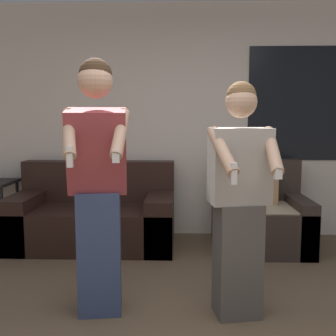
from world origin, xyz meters
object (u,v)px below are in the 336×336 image
at_px(armchair, 260,218).
at_px(person_right, 239,200).
at_px(couch, 95,217).
at_px(person_left, 98,185).

xyz_separation_m(armchair, person_right, (-0.45, -1.51, 0.50)).
bearing_deg(armchair, person_right, -106.67).
bearing_deg(couch, person_left, -76.31).
bearing_deg(couch, armchair, -1.11).
relative_size(armchair, person_right, 0.60).
bearing_deg(person_right, armchair, 73.33).
bearing_deg(armchair, person_left, -133.23).
xyz_separation_m(couch, person_left, (0.38, -1.55, 0.62)).
bearing_deg(armchair, couch, 178.89).
xyz_separation_m(person_left, person_right, (0.97, 0.00, -0.10)).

